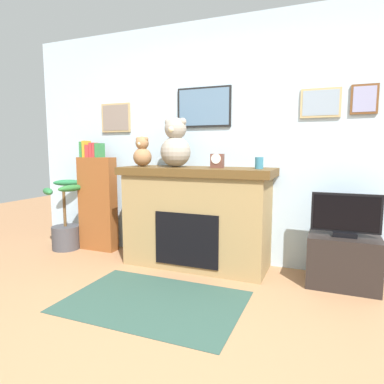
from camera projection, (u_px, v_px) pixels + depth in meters
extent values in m
plane|color=#A2724C|center=(144.00, 361.00, 1.99)|extent=(12.00, 12.00, 0.00)
cube|color=silver|center=(236.00, 143.00, 3.66)|extent=(5.20, 0.12, 2.60)
cube|color=black|center=(204.00, 107.00, 3.67)|extent=(0.61, 0.02, 0.43)
cube|color=slate|center=(204.00, 107.00, 3.66)|extent=(0.57, 0.00, 0.39)
cube|color=tan|center=(116.00, 118.00, 4.11)|extent=(0.40, 0.02, 0.34)
cube|color=gray|center=(115.00, 118.00, 4.10)|extent=(0.36, 0.00, 0.30)
cube|color=brown|center=(364.00, 99.00, 3.08)|extent=(0.23, 0.02, 0.27)
cube|color=#8B8DB5|center=(365.00, 99.00, 3.07)|extent=(0.19, 0.00, 0.23)
cube|color=tan|center=(321.00, 103.00, 3.23)|extent=(0.37, 0.02, 0.28)
cube|color=#8496A8|center=(321.00, 103.00, 3.21)|extent=(0.33, 0.00, 0.24)
cube|color=#957A4C|center=(197.00, 221.00, 3.57)|extent=(1.49, 0.55, 0.97)
cube|color=brown|center=(197.00, 171.00, 3.51)|extent=(1.61, 0.61, 0.08)
cube|color=black|center=(186.00, 240.00, 3.33)|extent=(0.67, 0.02, 0.53)
cube|color=brown|center=(98.00, 204.00, 4.13)|extent=(0.47, 0.16, 1.14)
cube|color=#31793E|center=(84.00, 149.00, 4.12)|extent=(0.04, 0.13, 0.19)
cube|color=gold|center=(87.00, 149.00, 4.10)|extent=(0.04, 0.13, 0.20)
cube|color=#B63534|center=(90.00, 151.00, 4.08)|extent=(0.05, 0.13, 0.15)
cube|color=#B93035|center=(94.00, 150.00, 4.06)|extent=(0.04, 0.13, 0.17)
cube|color=#AF3435|center=(97.00, 150.00, 4.05)|extent=(0.03, 0.13, 0.17)
cube|color=#307A41|center=(100.00, 150.00, 4.03)|extent=(0.05, 0.13, 0.17)
cylinder|color=#3F3F44|center=(66.00, 238.00, 4.20)|extent=(0.33, 0.33, 0.29)
cylinder|color=brown|center=(64.00, 208.00, 4.16)|extent=(0.04, 0.04, 0.45)
ellipsoid|color=#296930|center=(71.00, 188.00, 4.04)|extent=(0.17, 0.37, 0.08)
ellipsoid|color=#226D3E|center=(68.00, 183.00, 4.33)|extent=(0.36, 0.26, 0.08)
ellipsoid|color=#2A713A|center=(48.00, 191.00, 4.04)|extent=(0.35, 0.30, 0.08)
cube|color=black|center=(343.00, 261.00, 3.05)|extent=(0.61, 0.40, 0.46)
cube|color=black|center=(345.00, 234.00, 3.02)|extent=(0.20, 0.14, 0.04)
cube|color=black|center=(346.00, 213.00, 2.99)|extent=(0.58, 0.03, 0.35)
cube|color=black|center=(346.00, 213.00, 2.98)|extent=(0.54, 0.00, 0.31)
cube|color=#2C4A40|center=(154.00, 301.00, 2.76)|extent=(1.43, 0.98, 0.01)
cylinder|color=teal|center=(259.00, 163.00, 3.23)|extent=(0.08, 0.08, 0.11)
cube|color=brown|center=(217.00, 161.00, 3.39)|extent=(0.12, 0.09, 0.14)
cylinder|color=white|center=(216.00, 159.00, 3.34)|extent=(0.10, 0.01, 0.10)
sphere|color=#986C46|center=(142.00, 157.00, 3.71)|extent=(0.20, 0.20, 0.20)
sphere|color=#986C46|center=(142.00, 143.00, 3.69)|extent=(0.15, 0.15, 0.15)
sphere|color=#986C46|center=(138.00, 139.00, 3.70)|extent=(0.05, 0.05, 0.05)
sphere|color=#986C46|center=(146.00, 139.00, 3.67)|extent=(0.05, 0.05, 0.05)
sphere|color=beige|center=(139.00, 144.00, 3.64)|extent=(0.04, 0.04, 0.04)
sphere|color=gray|center=(176.00, 152.00, 3.55)|extent=(0.32, 0.32, 0.32)
sphere|color=gray|center=(176.00, 129.00, 3.52)|extent=(0.23, 0.23, 0.23)
sphere|color=gray|center=(169.00, 122.00, 3.54)|extent=(0.08, 0.08, 0.08)
sphere|color=gray|center=(183.00, 122.00, 3.48)|extent=(0.08, 0.08, 0.08)
sphere|color=beige|center=(172.00, 129.00, 3.44)|extent=(0.07, 0.07, 0.07)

